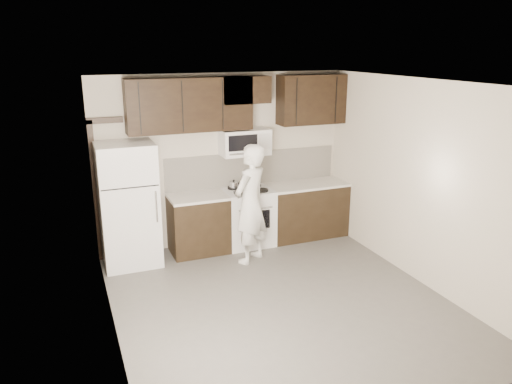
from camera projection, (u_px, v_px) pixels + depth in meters
floor at (281, 302)px, 6.26m from camera, size 4.50×4.50×0.00m
back_wall at (223, 160)px, 7.88m from camera, size 4.00×0.00×4.00m
ceiling at (284, 83)px, 5.50m from camera, size 4.50×4.50×0.00m
counter_run at (265, 215)px, 8.08m from camera, size 2.95×0.64×0.91m
stove at (248, 217)px, 7.97m from camera, size 0.76×0.66×0.94m
backsplash at (253, 168)px, 8.10m from camera, size 2.90×0.02×0.54m
upper_cabinets at (238, 101)px, 7.54m from camera, size 3.48×0.35×0.78m
microwave at (245, 142)px, 7.73m from camera, size 0.76×0.42×0.40m
refrigerator at (128, 205)px, 7.14m from camera, size 0.80×0.76×1.80m
door_trim at (97, 178)px, 7.20m from camera, size 0.50×0.08×2.12m
saucepan at (234, 185)px, 7.89m from camera, size 0.27×0.15×0.15m
baking_tray at (247, 192)px, 7.68m from camera, size 0.39×0.32×0.02m
pizza at (247, 191)px, 7.67m from camera, size 0.27×0.27×0.02m
person at (250, 204)px, 7.23m from camera, size 0.77×0.72×1.77m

